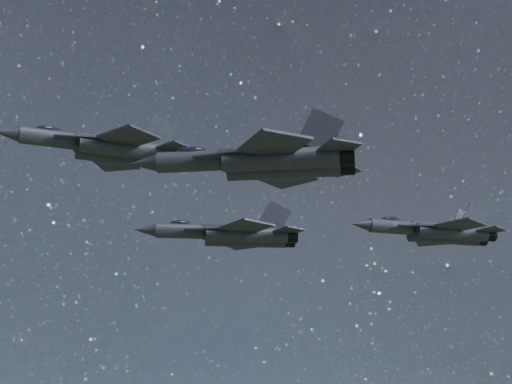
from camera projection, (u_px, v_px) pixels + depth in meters
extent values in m
cylinder|color=#2B2E36|center=(62.00, 140.00, 62.76)|extent=(6.73, 2.38, 1.39)
cone|color=#2B2E36|center=(6.00, 133.00, 61.38)|extent=(2.30, 1.56, 1.25)
ellipsoid|color=black|center=(49.00, 130.00, 62.62)|extent=(2.24, 1.25, 0.69)
cube|color=#2B2E36|center=(120.00, 147.00, 64.24)|extent=(7.42, 2.43, 1.16)
cylinder|color=#2B2E36|center=(126.00, 149.00, 63.44)|extent=(7.61, 2.51, 1.39)
cylinder|color=#2B2E36|center=(122.00, 156.00, 65.03)|extent=(7.61, 2.51, 1.39)
cylinder|color=black|center=(175.00, 155.00, 64.76)|extent=(1.34, 1.44, 1.28)
cylinder|color=black|center=(170.00, 162.00, 66.36)|extent=(1.34, 1.44, 1.28)
cube|color=#2B2E36|center=(84.00, 138.00, 62.17)|extent=(4.67, 1.16, 0.11)
cube|color=#2B2E36|center=(80.00, 149.00, 64.32)|extent=(4.69, 2.49, 0.11)
cube|color=#2B2E36|center=(129.00, 137.00, 61.52)|extent=(5.06, 5.11, 0.18)
cube|color=#2B2E36|center=(115.00, 162.00, 66.94)|extent=(4.62, 4.85, 0.18)
cube|color=#2B2E36|center=(174.00, 148.00, 63.67)|extent=(2.99, 3.02, 0.13)
cube|color=#2B2E36|center=(162.00, 164.00, 67.33)|extent=(2.72, 2.82, 0.13)
cube|color=#2B2E36|center=(158.00, 133.00, 64.60)|extent=(3.11, 0.52, 3.17)
cube|color=#2B2E36|center=(152.00, 142.00, 66.59)|extent=(3.04, 0.86, 3.17)
cylinder|color=#2B2E36|center=(192.00, 231.00, 79.69)|extent=(7.39, 2.24, 1.53)
cone|color=#2B2E36|center=(145.00, 230.00, 79.26)|extent=(2.48, 1.60, 1.38)
ellipsoid|color=black|center=(181.00, 224.00, 79.81)|extent=(2.43, 1.26, 0.76)
cube|color=#2B2E36|center=(242.00, 233.00, 80.14)|extent=(8.17, 2.26, 1.28)
cylinder|color=#2B2E36|center=(247.00, 235.00, 79.11)|extent=(8.37, 2.34, 1.53)
cylinder|color=#2B2E36|center=(245.00, 240.00, 80.97)|extent=(8.37, 2.34, 1.53)
cylinder|color=black|center=(291.00, 236.00, 79.52)|extent=(1.41, 1.53, 1.42)
cylinder|color=black|center=(288.00, 241.00, 81.38)|extent=(1.41, 1.53, 1.42)
cube|color=#2B2E36|center=(210.00, 229.00, 78.56)|extent=(5.21, 2.50, 0.12)
cube|color=#2B2E36|center=(209.00, 236.00, 81.07)|extent=(5.19, 1.56, 0.12)
cube|color=#2B2E36|center=(247.00, 227.00, 76.91)|extent=(5.23, 5.45, 0.20)
cube|color=#2B2E36|center=(241.00, 243.00, 83.24)|extent=(5.54, 5.63, 0.20)
cube|color=#2B2E36|center=(289.00, 231.00, 78.33)|extent=(3.08, 3.17, 0.15)
cube|color=#2B2E36|center=(283.00, 242.00, 82.61)|extent=(3.27, 3.32, 0.15)
cube|color=#2B2E36|center=(275.00, 217.00, 79.71)|extent=(3.39, 0.77, 3.50)
cube|color=#2B2E36|center=(272.00, 224.00, 82.04)|extent=(3.43, 0.52, 3.50)
cylinder|color=#2B2E36|center=(207.00, 161.00, 58.82)|extent=(7.63, 3.88, 1.59)
cone|color=#2B2E36|center=(144.00, 164.00, 59.42)|extent=(2.76, 2.12, 1.42)
ellipsoid|color=black|center=(191.00, 152.00, 59.21)|extent=(2.63, 1.78, 0.78)
cube|color=#2B2E36|center=(277.00, 158.00, 58.17)|extent=(8.39, 4.08, 1.32)
cylinder|color=#2B2E36|center=(281.00, 159.00, 57.02)|extent=(8.60, 4.20, 1.59)
cylinder|color=#2B2E36|center=(284.00, 168.00, 58.94)|extent=(8.60, 4.20, 1.59)
cylinder|color=black|center=(345.00, 156.00, 56.45)|extent=(1.72, 1.81, 1.46)
cylinder|color=black|center=(346.00, 166.00, 58.37)|extent=(1.72, 1.81, 1.46)
cube|color=#2B2E36|center=(228.00, 155.00, 57.27)|extent=(5.15, 3.57, 0.12)
cube|color=#2B2E36|center=(234.00, 167.00, 59.86)|extent=(5.38, 1.79, 0.12)
cube|color=#2B2E36|center=(275.00, 144.00, 54.81)|extent=(4.78, 5.15, 0.20)
cube|color=#2B2E36|center=(284.00, 176.00, 61.32)|extent=(5.83, 5.76, 0.20)
cube|color=#2B2E36|center=(339.00, 147.00, 55.32)|extent=(2.80, 2.96, 0.15)
cube|color=#2B2E36|center=(341.00, 169.00, 59.73)|extent=(3.45, 3.43, 0.15)
cube|color=#2B2E36|center=(321.00, 131.00, 57.02)|extent=(3.31, 1.54, 3.62)
cube|color=#2B2E36|center=(322.00, 144.00, 59.42)|extent=(3.48, 1.00, 3.62)
cylinder|color=#2B2E36|center=(401.00, 227.00, 75.63)|extent=(6.49, 1.67, 1.36)
cone|color=#2B2E36|center=(361.00, 225.00, 74.67)|extent=(2.14, 1.32, 1.22)
ellipsoid|color=black|center=(391.00, 220.00, 75.59)|extent=(2.11, 1.01, 0.67)
cube|color=#2B2E36|center=(444.00, 231.00, 76.65)|extent=(7.18, 1.65, 1.13)
cylinder|color=#2B2E36|center=(452.00, 233.00, 75.80)|extent=(7.36, 1.71, 1.36)
cylinder|color=#2B2E36|center=(444.00, 237.00, 77.41)|extent=(7.36, 1.71, 1.36)
cylinder|color=black|center=(489.00, 235.00, 76.72)|extent=(1.19, 1.30, 1.25)
cylinder|color=black|center=(480.00, 239.00, 78.32)|extent=(1.19, 1.30, 1.25)
cube|color=#2B2E36|center=(422.00, 226.00, 74.87)|extent=(4.61, 1.59, 0.10)
cube|color=#2B2E36|center=(411.00, 232.00, 77.04)|extent=(4.61, 2.01, 0.10)
cube|color=#2B2E36|center=(460.00, 225.00, 73.89)|extent=(4.84, 4.95, 0.17)
cube|color=#2B2E36|center=(432.00, 240.00, 79.35)|extent=(4.70, 4.87, 0.17)
cube|color=#2B2E36|center=(492.00, 230.00, 75.65)|extent=(2.86, 2.91, 0.13)
cube|color=#2B2E36|center=(471.00, 240.00, 79.34)|extent=(2.77, 2.84, 0.13)
cube|color=#2B2E36|center=(475.00, 217.00, 76.69)|extent=(3.02, 0.42, 3.09)
cube|color=#2B2E36|center=(464.00, 223.00, 78.70)|extent=(3.01, 0.53, 3.09)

